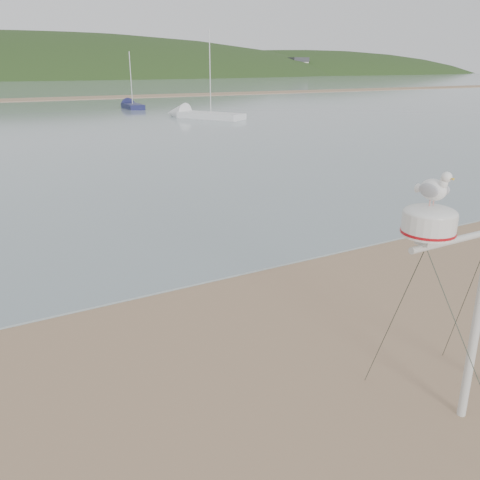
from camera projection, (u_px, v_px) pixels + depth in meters
ground at (82, 471)px, 5.73m from camera, size 560.00×560.00×0.00m
mast_rig at (476, 330)px, 6.17m from camera, size 2.37×2.53×5.36m
sailboat_white_near at (191, 114)px, 44.64m from camera, size 5.26×7.95×7.84m
sailboat_blue_far at (129, 105)px, 54.98m from camera, size 2.10×6.33×6.20m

